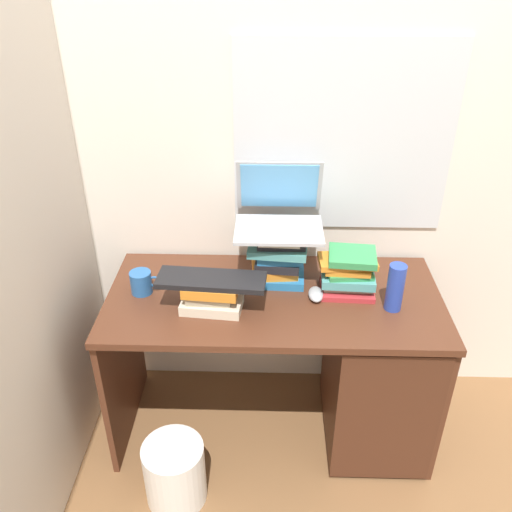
{
  "coord_description": "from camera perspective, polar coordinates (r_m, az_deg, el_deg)",
  "views": [
    {
      "loc": [
        -0.02,
        -1.81,
        2.01
      ],
      "look_at": [
        -0.07,
        0.01,
        0.92
      ],
      "focal_mm": 37.81,
      "sensor_mm": 36.0,
      "label": 1
    }
  ],
  "objects": [
    {
      "name": "book_stack_keyboard_riser",
      "position": [
        2.12,
        -4.76,
        -4.17
      ],
      "size": [
        0.25,
        0.17,
        0.12
      ],
      "color": "beige",
      "rests_on": "desk"
    },
    {
      "name": "water_bottle",
      "position": [
        2.15,
        14.52,
        -3.24
      ],
      "size": [
        0.07,
        0.07,
        0.2
      ],
      "primitive_type": "cylinder",
      "color": "#263FA5",
      "rests_on": "desk"
    },
    {
      "name": "ground_plane",
      "position": [
        2.71,
        1.65,
        -17.2
      ],
      "size": [
        6.0,
        6.0,
        0.0
      ],
      "primitive_type": "plane",
      "color": "brown"
    },
    {
      "name": "book_stack_side",
      "position": [
        2.23,
        9.75,
        -1.73
      ],
      "size": [
        0.24,
        0.19,
        0.18
      ],
      "color": "#B22D33",
      "rests_on": "desk"
    },
    {
      "name": "computer_mouse",
      "position": [
        2.2,
        6.35,
        -4.04
      ],
      "size": [
        0.06,
        0.1,
        0.04
      ],
      "primitive_type": "ellipsoid",
      "color": "#A5A8AD",
      "rests_on": "desk"
    },
    {
      "name": "wall_back",
      "position": [
        2.29,
        2.25,
        12.72
      ],
      "size": [
        6.0,
        0.06,
        2.6
      ],
      "color": "silver",
      "rests_on": "ground"
    },
    {
      "name": "keyboard",
      "position": [
        2.08,
        -4.75,
        -2.53
      ],
      "size": [
        0.43,
        0.17,
        0.02
      ],
      "primitive_type": "cube",
      "rotation": [
        0.0,
        0.0,
        -0.08
      ],
      "color": "black",
      "rests_on": "book_stack_keyboard_riser"
    },
    {
      "name": "desk",
      "position": [
        2.43,
        10.15,
        -11.15
      ],
      "size": [
        1.37,
        0.65,
        0.74
      ],
      "color": "#4C2819",
      "rests_on": "ground"
    },
    {
      "name": "book_stack_tall",
      "position": [
        2.25,
        2.39,
        -0.08
      ],
      "size": [
        0.25,
        0.2,
        0.24
      ],
      "color": "#2672B2",
      "rests_on": "desk"
    },
    {
      "name": "wastebasket",
      "position": [
        2.37,
        -8.58,
        -21.7
      ],
      "size": [
        0.25,
        0.25,
        0.28
      ],
      "primitive_type": "cylinder",
      "color": "silver",
      "rests_on": "ground"
    },
    {
      "name": "wall_left",
      "position": [
        2.12,
        -22.21,
        8.94
      ],
      "size": [
        0.05,
        6.0,
        2.6
      ],
      "primitive_type": "cube",
      "color": "beige",
      "rests_on": "ground"
    },
    {
      "name": "mug",
      "position": [
        2.26,
        -12.02,
        -2.74
      ],
      "size": [
        0.13,
        0.09,
        0.1
      ],
      "color": "#265999",
      "rests_on": "desk"
    },
    {
      "name": "laptop",
      "position": [
        2.22,
        2.44,
        4.76
      ],
      "size": [
        0.36,
        0.31,
        0.25
      ],
      "color": "#B7BABF",
      "rests_on": "book_stack_tall"
    }
  ]
}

